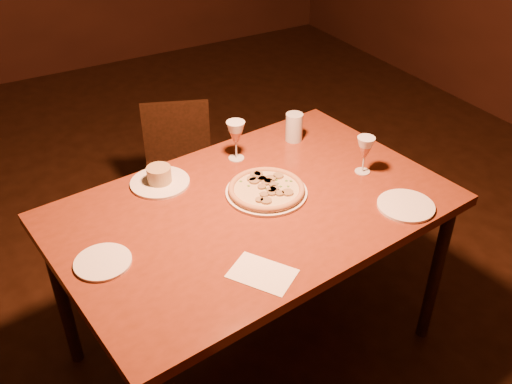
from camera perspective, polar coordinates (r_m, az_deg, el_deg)
floor at (r=2.94m, az=-4.70°, el=-12.01°), size 7.00×7.00×0.00m
dining_table at (r=2.28m, az=-0.27°, el=-2.78°), size 1.63×1.15×0.82m
chair_far at (r=3.24m, az=-7.69°, el=2.63°), size 0.49×0.49×0.77m
pizza_plate at (r=2.29m, az=1.05°, el=0.24°), size 0.33×0.33×0.04m
ramekin_saucer at (r=2.38m, az=-9.62°, el=1.35°), size 0.25×0.25×0.08m
wine_glass_far at (r=2.49m, az=-2.02°, el=5.16°), size 0.08×0.08×0.18m
wine_glass_right at (r=2.44m, az=10.78°, el=3.65°), size 0.08×0.08×0.17m
water_tumbler at (r=2.66m, az=3.83°, el=6.49°), size 0.08×0.08×0.13m
side_plate_left at (r=2.04m, az=-15.07°, el=-6.78°), size 0.20×0.20×0.01m
side_plate_near at (r=2.30m, az=14.76°, el=-1.34°), size 0.22×0.22×0.01m
menu_card at (r=1.93m, az=0.63°, el=-8.15°), size 0.24×0.26×0.00m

